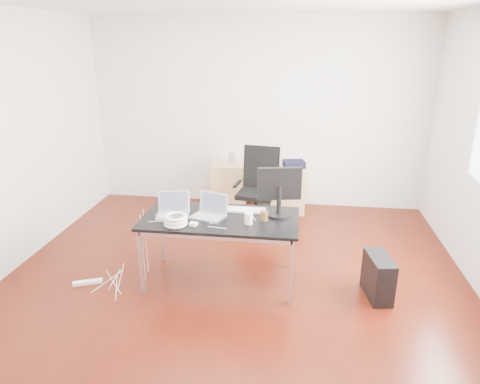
# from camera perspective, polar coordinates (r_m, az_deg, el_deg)

# --- Properties ---
(room_shell) EXTENTS (5.00, 5.00, 5.00)m
(room_shell) POSITION_cam_1_polar(r_m,az_deg,el_deg) (4.08, -0.54, 4.75)
(room_shell) COLOR #3B0F06
(room_shell) RESTS_ON ground
(desk) EXTENTS (1.60, 0.80, 0.73)m
(desk) POSITION_cam_1_polar(r_m,az_deg,el_deg) (4.42, -2.63, -4.04)
(desk) COLOR black
(desk) RESTS_ON ground
(office_chair) EXTENTS (0.54, 0.56, 1.08)m
(office_chair) POSITION_cam_1_polar(r_m,az_deg,el_deg) (5.78, 2.45, 1.01)
(office_chair) COLOR black
(office_chair) RESTS_ON ground
(filing_cabinet_left) EXTENTS (0.50, 0.50, 0.70)m
(filing_cabinet_left) POSITION_cam_1_polar(r_m,az_deg,el_deg) (6.55, -1.42, 0.92)
(filing_cabinet_left) COLOR tan
(filing_cabinet_left) RESTS_ON ground
(filing_cabinet_right) EXTENTS (0.50, 0.50, 0.70)m
(filing_cabinet_right) POSITION_cam_1_polar(r_m,az_deg,el_deg) (6.48, 6.49, 0.57)
(filing_cabinet_right) COLOR tan
(filing_cabinet_right) RESTS_ON ground
(pc_tower) EXTENTS (0.27, 0.48, 0.44)m
(pc_tower) POSITION_cam_1_polar(r_m,az_deg,el_deg) (4.56, 17.92, -10.70)
(pc_tower) COLOR black
(pc_tower) RESTS_ON ground
(wastebasket) EXTENTS (0.31, 0.31, 0.28)m
(wastebasket) POSITION_cam_1_polar(r_m,az_deg,el_deg) (6.47, 3.69, -1.35)
(wastebasket) COLOR black
(wastebasket) RESTS_ON ground
(power_strip) EXTENTS (0.30, 0.17, 0.04)m
(power_strip) POSITION_cam_1_polar(r_m,az_deg,el_deg) (4.92, -19.64, -11.27)
(power_strip) COLOR white
(power_strip) RESTS_ON ground
(laptop_left) EXTENTS (0.37, 0.31, 0.23)m
(laptop_left) POSITION_cam_1_polar(r_m,az_deg,el_deg) (4.50, -8.90, -2.32)
(laptop_left) COLOR silver
(laptop_left) RESTS_ON desk
(laptop_right) EXTENTS (0.39, 0.35, 0.23)m
(laptop_right) POSITION_cam_1_polar(r_m,az_deg,el_deg) (4.42, -3.98, -2.56)
(laptop_right) COLOR silver
(laptop_right) RESTS_ON desk
(monitor) EXTENTS (0.45, 0.26, 0.51)m
(monitor) POSITION_cam_1_polar(r_m,az_deg,el_deg) (4.38, 5.27, 0.41)
(monitor) COLOR black
(monitor) RESTS_ON desk
(keyboard) EXTENTS (0.44, 0.15, 0.02)m
(keyboard) POSITION_cam_1_polar(r_m,az_deg,el_deg) (4.55, 0.63, -2.41)
(keyboard) COLOR white
(keyboard) RESTS_ON desk
(cup_white) EXTENTS (0.08, 0.08, 0.12)m
(cup_white) POSITION_cam_1_polar(r_m,az_deg,el_deg) (4.22, 1.15, -3.52)
(cup_white) COLOR white
(cup_white) RESTS_ON desk
(cup_brown) EXTENTS (0.09, 0.09, 0.10)m
(cup_brown) POSITION_cam_1_polar(r_m,az_deg,el_deg) (4.31, 3.24, -3.19)
(cup_brown) COLOR brown
(cup_brown) RESTS_ON desk
(cable_coil) EXTENTS (0.24, 0.24, 0.11)m
(cable_coil) POSITION_cam_1_polar(r_m,az_deg,el_deg) (4.24, -8.59, -3.74)
(cable_coil) COLOR white
(cable_coil) RESTS_ON desk
(power_adapter) EXTENTS (0.08, 0.08, 0.03)m
(power_adapter) POSITION_cam_1_polar(r_m,az_deg,el_deg) (4.23, -6.22, -4.27)
(power_adapter) COLOR white
(power_adapter) RESTS_ON desk
(speaker) EXTENTS (0.11, 0.10, 0.18)m
(speaker) POSITION_cam_1_polar(r_m,az_deg,el_deg) (6.39, -1.04, 4.57)
(speaker) COLOR #9E9E9E
(speaker) RESTS_ON filing_cabinet_left
(navy_garment) EXTENTS (0.35, 0.30, 0.09)m
(navy_garment) POSITION_cam_1_polar(r_m,az_deg,el_deg) (6.30, 7.21, 3.75)
(navy_garment) COLOR black
(navy_garment) RESTS_ON filing_cabinet_right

